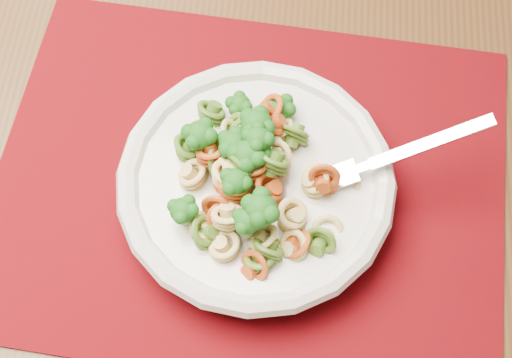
% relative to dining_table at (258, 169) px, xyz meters
% --- Properties ---
extents(dining_table, '(1.77, 1.39, 0.73)m').
position_rel_dining_table_xyz_m(dining_table, '(0.00, 0.00, 0.00)').
color(dining_table, '#4B2E15').
rests_on(dining_table, ground).
extents(placemat, '(0.54, 0.46, 0.00)m').
position_rel_dining_table_xyz_m(placemat, '(0.01, -0.06, 0.09)').
color(placemat, '#5B0304').
rests_on(placemat, dining_table).
extents(pasta_bowl, '(0.25, 0.25, 0.05)m').
position_rel_dining_table_xyz_m(pasta_bowl, '(0.02, -0.07, 0.12)').
color(pasta_bowl, silver).
rests_on(pasta_bowl, placemat).
extents(pasta_broccoli_heap, '(0.21, 0.21, 0.06)m').
position_rel_dining_table_xyz_m(pasta_broccoli_heap, '(0.02, -0.07, 0.13)').
color(pasta_broccoli_heap, '#DCB56D').
rests_on(pasta_broccoli_heap, pasta_bowl).
extents(fork, '(0.16, 0.12, 0.08)m').
position_rel_dining_table_xyz_m(fork, '(0.10, -0.04, 0.13)').
color(fork, silver).
rests_on(fork, pasta_bowl).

